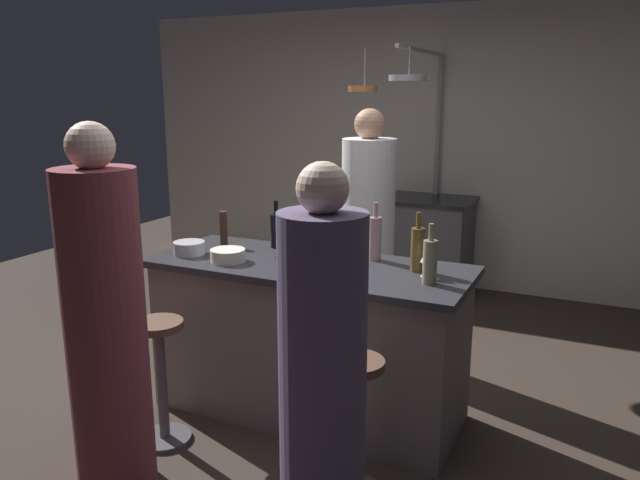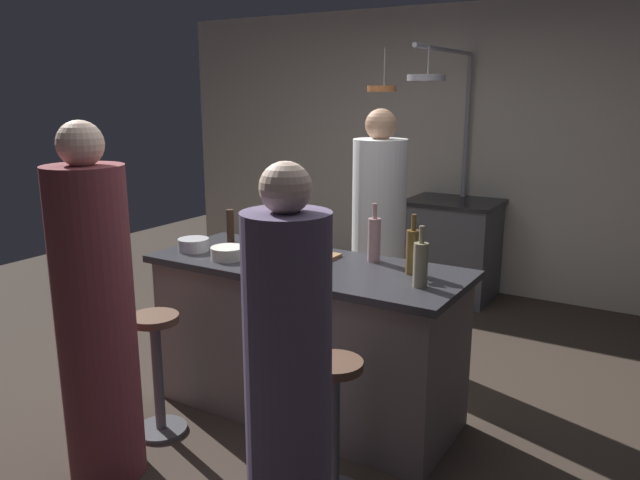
{
  "view_description": "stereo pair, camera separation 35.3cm",
  "coord_description": "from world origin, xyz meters",
  "px_view_note": "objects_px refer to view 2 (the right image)",
  "views": [
    {
      "loc": [
        1.47,
        -2.96,
        1.83
      ],
      "look_at": [
        0.0,
        0.15,
        1.0
      ],
      "focal_mm": 34.64,
      "sensor_mm": 36.0,
      "label": 1
    },
    {
      "loc": [
        1.78,
        -2.79,
        1.83
      ],
      "look_at": [
        0.0,
        0.15,
        1.0
      ],
      "focal_mm": 34.64,
      "sensor_mm": 36.0,
      "label": 2
    }
  ],
  "objects_px": {
    "stove_range": "(451,249)",
    "guest_right": "(288,384)",
    "cutting_board": "(309,255)",
    "wine_glass_near_left_guest": "(420,260)",
    "bar_stool_left": "(157,369)",
    "wine_bottle_dark": "(281,229)",
    "pepper_mill": "(230,226)",
    "mixing_bowl_steel": "(194,245)",
    "wine_bottle_rose": "(374,239)",
    "wine_glass_near_right_guest": "(298,258)",
    "wine_bottle_amber": "(413,251)",
    "chef": "(378,246)",
    "bar_stool_right": "(334,424)",
    "guest_left": "(96,320)",
    "wine_bottle_white": "(421,264)",
    "mixing_bowl_ceramic": "(228,253)"
  },
  "relations": [
    {
      "from": "wine_bottle_white",
      "to": "bar_stool_right",
      "type": "bearing_deg",
      "value": -107.46
    },
    {
      "from": "chef",
      "to": "bar_stool_left",
      "type": "relative_size",
      "value": 2.53
    },
    {
      "from": "guest_right",
      "to": "wine_bottle_dark",
      "type": "xyz_separation_m",
      "value": [
        -0.89,
        1.24,
        0.27
      ]
    },
    {
      "from": "stove_range",
      "to": "wine_glass_near_right_guest",
      "type": "bearing_deg",
      "value": -87.42
    },
    {
      "from": "pepper_mill",
      "to": "mixing_bowl_steel",
      "type": "xyz_separation_m",
      "value": [
        -0.05,
        -0.28,
        -0.07
      ]
    },
    {
      "from": "bar_stool_right",
      "to": "guest_right",
      "type": "distance_m",
      "value": 0.53
    },
    {
      "from": "bar_stool_right",
      "to": "cutting_board",
      "type": "bearing_deg",
      "value": 128.89
    },
    {
      "from": "wine_bottle_rose",
      "to": "wine_glass_near_right_guest",
      "type": "xyz_separation_m",
      "value": [
        -0.18,
        -0.49,
        -0.02
      ]
    },
    {
      "from": "guest_left",
      "to": "wine_bottle_dark",
      "type": "bearing_deg",
      "value": 81.95
    },
    {
      "from": "wine_bottle_dark",
      "to": "mixing_bowl_ceramic",
      "type": "xyz_separation_m",
      "value": [
        -0.09,
        -0.4,
        -0.07
      ]
    },
    {
      "from": "guest_left",
      "to": "guest_right",
      "type": "distance_m",
      "value": 1.07
    },
    {
      "from": "guest_left",
      "to": "mixing_bowl_steel",
      "type": "bearing_deg",
      "value": 103.04
    },
    {
      "from": "bar_stool_left",
      "to": "wine_glass_near_right_guest",
      "type": "bearing_deg",
      "value": 27.21
    },
    {
      "from": "wine_glass_near_right_guest",
      "to": "cutting_board",
      "type": "bearing_deg",
      "value": 114.88
    },
    {
      "from": "stove_range",
      "to": "guest_right",
      "type": "xyz_separation_m",
      "value": [
        0.56,
        -3.45,
        0.29
      ]
    },
    {
      "from": "bar_stool_right",
      "to": "wine_bottle_dark",
      "type": "distance_m",
      "value": 1.38
    },
    {
      "from": "guest_left",
      "to": "wine_bottle_rose",
      "type": "distance_m",
      "value": 1.51
    },
    {
      "from": "guest_right",
      "to": "pepper_mill",
      "type": "bearing_deg",
      "value": 136.34
    },
    {
      "from": "guest_left",
      "to": "mixing_bowl_ceramic",
      "type": "xyz_separation_m",
      "value": [
        0.09,
        0.86,
        0.14
      ]
    },
    {
      "from": "bar_stool_left",
      "to": "cutting_board",
      "type": "distance_m",
      "value": 1.04
    },
    {
      "from": "stove_range",
      "to": "pepper_mill",
      "type": "relative_size",
      "value": 4.24
    },
    {
      "from": "cutting_board",
      "to": "wine_glass_near_left_guest",
      "type": "relative_size",
      "value": 2.19
    },
    {
      "from": "wine_bottle_rose",
      "to": "stove_range",
      "type": "bearing_deg",
      "value": 97.87
    },
    {
      "from": "bar_stool_left",
      "to": "wine_bottle_amber",
      "type": "height_order",
      "value": "wine_bottle_amber"
    },
    {
      "from": "mixing_bowl_steel",
      "to": "wine_bottle_amber",
      "type": "bearing_deg",
      "value": 9.98
    },
    {
      "from": "bar_stool_left",
      "to": "wine_bottle_dark",
      "type": "xyz_separation_m",
      "value": [
        0.22,
        0.86,
        0.63
      ]
    },
    {
      "from": "wine_bottle_amber",
      "to": "wine_glass_near_right_guest",
      "type": "distance_m",
      "value": 0.6
    },
    {
      "from": "chef",
      "to": "bar_stool_right",
      "type": "relative_size",
      "value": 2.53
    },
    {
      "from": "guest_right",
      "to": "mixing_bowl_steel",
      "type": "xyz_separation_m",
      "value": [
        -1.28,
        0.88,
        0.2
      ]
    },
    {
      "from": "wine_bottle_amber",
      "to": "mixing_bowl_steel",
      "type": "xyz_separation_m",
      "value": [
        -1.31,
        -0.23,
        -0.09
      ]
    },
    {
      "from": "guest_right",
      "to": "wine_glass_near_left_guest",
      "type": "height_order",
      "value": "guest_right"
    },
    {
      "from": "wine_bottle_rose",
      "to": "mixing_bowl_steel",
      "type": "distance_m",
      "value": 1.09
    },
    {
      "from": "wine_glass_near_right_guest",
      "to": "guest_left",
      "type": "bearing_deg",
      "value": -130.32
    },
    {
      "from": "mixing_bowl_ceramic",
      "to": "wine_glass_near_left_guest",
      "type": "bearing_deg",
      "value": 9.43
    },
    {
      "from": "guest_left",
      "to": "cutting_board",
      "type": "height_order",
      "value": "guest_left"
    },
    {
      "from": "wine_bottle_amber",
      "to": "wine_bottle_white",
      "type": "bearing_deg",
      "value": -57.54
    },
    {
      "from": "wine_glass_near_right_guest",
      "to": "wine_bottle_amber",
      "type": "bearing_deg",
      "value": 39.16
    },
    {
      "from": "bar_stool_left",
      "to": "guest_left",
      "type": "bearing_deg",
      "value": -83.36
    },
    {
      "from": "guest_right",
      "to": "wine_glass_near_left_guest",
      "type": "bearing_deg",
      "value": 83.89
    },
    {
      "from": "cutting_board",
      "to": "wine_glass_near_left_guest",
      "type": "xyz_separation_m",
      "value": [
        0.72,
        -0.09,
        0.1
      ]
    },
    {
      "from": "wine_bottle_amber",
      "to": "bar_stool_right",
      "type": "bearing_deg",
      "value": -94.01
    },
    {
      "from": "chef",
      "to": "guest_right",
      "type": "height_order",
      "value": "chef"
    },
    {
      "from": "chef",
      "to": "stove_range",
      "type": "bearing_deg",
      "value": 90.07
    },
    {
      "from": "chef",
      "to": "cutting_board",
      "type": "bearing_deg",
      "value": -94.04
    },
    {
      "from": "guest_left",
      "to": "wine_glass_near_right_guest",
      "type": "relative_size",
      "value": 11.71
    },
    {
      "from": "pepper_mill",
      "to": "wine_glass_near_right_guest",
      "type": "height_order",
      "value": "pepper_mill"
    },
    {
      "from": "wine_bottle_amber",
      "to": "stove_range",
      "type": "bearing_deg",
      "value": 104.11
    },
    {
      "from": "chef",
      "to": "wine_bottle_dark",
      "type": "bearing_deg",
      "value": -116.32
    },
    {
      "from": "guest_right",
      "to": "bar_stool_right",
      "type": "bearing_deg",
      "value": 92.73
    },
    {
      "from": "wine_bottle_rose",
      "to": "bar_stool_right",
      "type": "bearing_deg",
      "value": -74.8
    }
  ]
}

